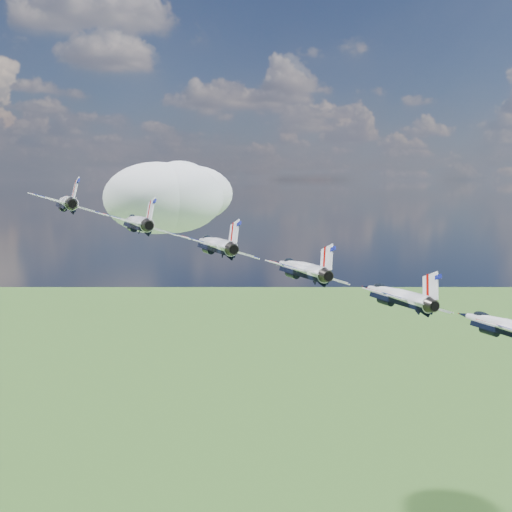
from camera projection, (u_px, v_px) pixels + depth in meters
name	position (u px, v px, depth m)	size (l,w,h in m)	color
cloud_far	(172.00, 186.00, 306.01)	(70.51, 55.40, 27.70)	white
jet_0	(66.00, 202.00, 95.44)	(10.34, 15.31, 4.57)	white
jet_1	(137.00, 222.00, 91.12)	(10.34, 15.31, 4.57)	silver
jet_2	(214.00, 244.00, 86.79)	(10.34, 15.31, 4.57)	white
jet_3	(300.00, 268.00, 82.47)	(10.34, 15.31, 4.57)	white
jet_4	(395.00, 295.00, 78.14)	(10.34, 15.31, 4.57)	silver
jet_5	(502.00, 326.00, 73.82)	(10.34, 15.31, 4.57)	silver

